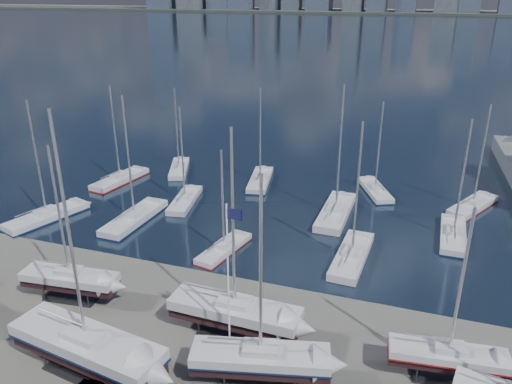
% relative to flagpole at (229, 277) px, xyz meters
% --- Properties ---
extents(ground, '(1400.00, 1400.00, 0.00)m').
position_rel_flagpole_xyz_m(ground, '(-5.71, 1.42, -7.62)').
color(ground, '#605E59').
rests_on(ground, ground).
extents(water, '(1400.00, 600.00, 0.40)m').
position_rel_flagpole_xyz_m(water, '(-5.71, 311.42, -7.77)').
color(water, '#172336').
rests_on(water, ground).
extents(far_shore, '(1400.00, 80.00, 2.20)m').
position_rel_flagpole_xyz_m(far_shore, '(-5.71, 571.42, -6.52)').
color(far_shore, '#2D332D').
rests_on(far_shore, ground).
extents(sailboat_cradle_2, '(9.00, 3.34, 14.48)m').
position_rel_flagpole_xyz_m(sailboat_cradle_2, '(-16.84, 3.36, -5.62)').
color(sailboat_cradle_2, '#2D2D33').
rests_on(sailboat_cradle_2, ground).
extents(sailboat_cradle_3, '(12.66, 5.18, 19.58)m').
position_rel_flagpole_xyz_m(sailboat_cradle_3, '(-9.53, -4.05, -5.36)').
color(sailboat_cradle_3, '#2D2D33').
rests_on(sailboat_cradle_3, ground).
extents(sailboat_cradle_4, '(10.75, 3.26, 17.33)m').
position_rel_flagpole_xyz_m(sailboat_cradle_4, '(-1.00, 3.37, -5.47)').
color(sailboat_cradle_4, '#2D2D33').
rests_on(sailboat_cradle_4, ground).
extents(sailboat_cradle_5, '(10.20, 5.04, 15.89)m').
position_rel_flagpole_xyz_m(sailboat_cradle_5, '(2.64, -1.07, -5.55)').
color(sailboat_cradle_5, '#2D2D33').
rests_on(sailboat_cradle_5, ground).
extents(sailboat_cradle_6, '(8.46, 3.20, 13.54)m').
position_rel_flagpole_xyz_m(sailboat_cradle_6, '(15.09, 3.62, -5.67)').
color(sailboat_cradle_6, '#2D2D33').
rests_on(sailboat_cradle_6, ground).
extents(sailboat_moored_0, '(5.90, 10.66, 15.36)m').
position_rel_flagpole_xyz_m(sailboat_moored_0, '(-30.37, 16.11, -7.31)').
color(sailboat_moored_0, black).
rests_on(sailboat_moored_0, water).
extents(sailboat_moored_1, '(4.30, 10.09, 14.61)m').
position_rel_flagpole_xyz_m(sailboat_moored_1, '(-29.11, 29.92, -7.31)').
color(sailboat_moored_1, black).
rests_on(sailboat_moored_1, water).
extents(sailboat_moored_2, '(5.58, 9.12, 13.35)m').
position_rel_flagpole_xyz_m(sailboat_moored_2, '(-23.13, 36.89, -7.29)').
color(sailboat_moored_2, black).
rests_on(sailboat_moored_2, water).
extents(sailboat_moored_3, '(3.40, 10.80, 15.99)m').
position_rel_flagpole_xyz_m(sailboat_moored_3, '(-20.02, 19.07, -7.31)').
color(sailboat_moored_3, black).
rests_on(sailboat_moored_3, water).
extents(sailboat_moored_4, '(4.04, 9.16, 13.38)m').
position_rel_flagpole_xyz_m(sailboat_moored_4, '(-16.78, 26.05, -7.29)').
color(sailboat_moored_4, black).
rests_on(sailboat_moored_4, water).
extents(sailboat_moored_5, '(4.40, 9.98, 14.43)m').
position_rel_flagpole_xyz_m(sailboat_moored_5, '(-9.78, 36.14, -7.31)').
color(sailboat_moored_5, black).
rests_on(sailboat_moored_5, water).
extents(sailboat_moored_6, '(3.77, 8.26, 11.92)m').
position_rel_flagpole_xyz_m(sailboat_moored_6, '(-7.03, 15.70, -7.31)').
color(sailboat_moored_6, black).
rests_on(sailboat_moored_6, water).
extents(sailboat_moored_7, '(3.31, 11.30, 17.00)m').
position_rel_flagpole_xyz_m(sailboat_moored_7, '(2.59, 28.50, -7.29)').
color(sailboat_moored_7, black).
rests_on(sailboat_moored_7, water).
extents(sailboat_moored_8, '(5.91, 9.06, 13.21)m').
position_rel_flagpole_xyz_m(sailboat_moored_8, '(6.30, 37.76, -7.31)').
color(sailboat_moored_8, black).
rests_on(sailboat_moored_8, water).
extents(sailboat_moored_9, '(3.36, 10.32, 15.39)m').
position_rel_flagpole_xyz_m(sailboat_moored_9, '(6.14, 18.35, -7.30)').
color(sailboat_moored_9, black).
rests_on(sailboat_moored_9, water).
extents(sailboat_moored_10, '(2.88, 9.65, 14.35)m').
position_rel_flagpole_xyz_m(sailboat_moored_10, '(16.14, 26.89, -7.31)').
color(sailboat_moored_10, black).
rests_on(sailboat_moored_10, water).
extents(sailboat_moored_11, '(6.72, 9.54, 14.06)m').
position_rel_flagpole_xyz_m(sailboat_moored_11, '(18.73, 36.39, -7.31)').
color(sailboat_moored_11, black).
rests_on(sailboat_moored_11, water).
extents(flagpole, '(1.15, 0.12, 13.10)m').
position_rel_flagpole_xyz_m(flagpole, '(0.00, 0.00, 0.00)').
color(flagpole, white).
rests_on(flagpole, ground).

